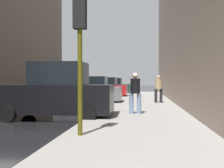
% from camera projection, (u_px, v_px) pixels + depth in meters
% --- Properties ---
extents(ground_plane, '(120.00, 120.00, 0.00)m').
position_uv_depth(ground_plane, '(5.00, 115.00, 11.07)').
color(ground_plane, black).
extents(sidewalk, '(4.00, 40.00, 0.15)m').
position_uv_depth(sidewalk, '(141.00, 116.00, 10.34)').
color(sidewalk, gray).
rests_on(sidewalk, ground_plane).
extents(parked_black_suv, '(4.65, 2.15, 2.25)m').
position_uv_depth(parked_black_suv, '(56.00, 93.00, 9.94)').
color(parked_black_suv, black).
rests_on(parked_black_suv, ground_plane).
extents(parked_gray_coupe, '(4.23, 2.11, 1.79)m').
position_uv_depth(parked_gray_coupe, '(89.00, 91.00, 16.23)').
color(parked_gray_coupe, slate).
rests_on(parked_gray_coupe, ground_plane).
extents(parked_red_hatchback, '(4.24, 2.14, 1.79)m').
position_uv_depth(parked_red_hatchback, '(104.00, 88.00, 22.26)').
color(parked_red_hatchback, '#B2191E').
rests_on(parked_red_hatchback, ground_plane).
extents(parked_dark_green_sedan, '(4.22, 2.10, 1.79)m').
position_uv_depth(parked_dark_green_sedan, '(112.00, 86.00, 27.96)').
color(parked_dark_green_sedan, '#193828').
rests_on(parked_dark_green_sedan, ground_plane).
extents(fire_hydrant, '(0.42, 0.22, 0.70)m').
position_uv_depth(fire_hydrant, '(120.00, 95.00, 17.96)').
color(fire_hydrant, red).
rests_on(fire_hydrant, sidewalk).
extents(traffic_light, '(0.32, 0.32, 3.60)m').
position_uv_depth(traffic_light, '(80.00, 33.00, 6.32)').
color(traffic_light, '#514C0F').
rests_on(traffic_light, sidewalk).
extents(pedestrian_in_jeans, '(0.51, 0.42, 1.71)m').
position_uv_depth(pedestrian_in_jeans, '(135.00, 91.00, 10.37)').
color(pedestrian_in_jeans, '#728CB2').
rests_on(pedestrian_in_jeans, sidewalk).
extents(pedestrian_in_tan_coat, '(0.51, 0.43, 1.71)m').
position_uv_depth(pedestrian_in_tan_coat, '(158.00, 87.00, 15.52)').
color(pedestrian_in_tan_coat, black).
rests_on(pedestrian_in_tan_coat, sidewalk).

